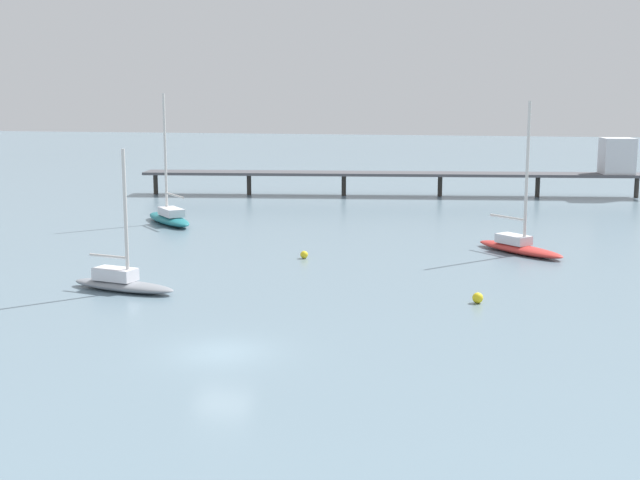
{
  "coord_description": "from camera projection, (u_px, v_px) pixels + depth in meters",
  "views": [
    {
      "loc": [
        11.55,
        -33.87,
        11.13
      ],
      "look_at": [
        0.0,
        20.6,
        1.5
      ],
      "focal_mm": 47.49,
      "sensor_mm": 36.0,
      "label": 1
    }
  ],
  "objects": [
    {
      "name": "mooring_buoy_far",
      "position": [
        478.0,
        298.0,
        45.54
      ],
      "size": [
        0.59,
        0.59,
        0.59
      ],
      "primitive_type": "sphere",
      "color": "yellow",
      "rests_on": "ground_plane"
    },
    {
      "name": "ground_plane",
      "position": [
        222.0,
        352.0,
        36.91
      ],
      "size": [
        400.0,
        400.0,
        0.0
      ],
      "primitive_type": "plane",
      "color": "slate"
    },
    {
      "name": "sailboat_teal",
      "position": [
        169.0,
        216.0,
        73.27
      ],
      "size": [
        7.05,
        7.54,
        11.17
      ],
      "color": "#1E727A",
      "rests_on": "ground_plane"
    },
    {
      "name": "mooring_buoy_inner",
      "position": [
        304.0,
        255.0,
        57.94
      ],
      "size": [
        0.53,
        0.53,
        0.53
      ],
      "primitive_type": "sphere",
      "color": "yellow",
      "rests_on": "ground_plane"
    },
    {
      "name": "sailboat_gray",
      "position": [
        122.0,
        281.0,
        48.43
      ],
      "size": [
        6.99,
        3.13,
        8.12
      ],
      "color": "gray",
      "rests_on": "ground_plane"
    },
    {
      "name": "pier",
      "position": [
        478.0,
        167.0,
        92.49
      ],
      "size": [
        55.02,
        11.61,
        6.46
      ],
      "color": "#4C4C51",
      "rests_on": "ground_plane"
    },
    {
      "name": "sailboat_red",
      "position": [
        519.0,
        244.0,
        59.88
      ],
      "size": [
        6.82,
        6.71,
        10.68
      ],
      "color": "red",
      "rests_on": "ground_plane"
    }
  ]
}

